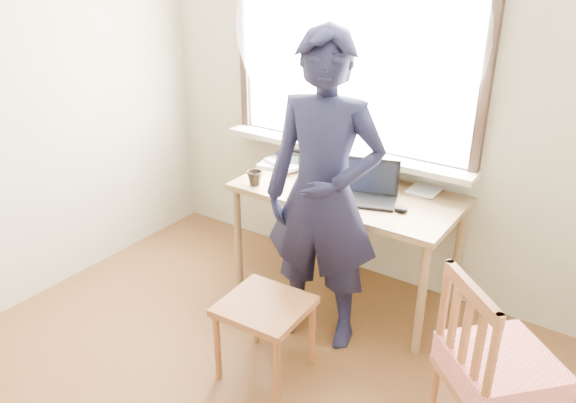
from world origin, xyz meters
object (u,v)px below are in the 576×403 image
Objects in this scene: desk at (347,202)px; mug_white at (348,174)px; side_chair at (496,371)px; work_chair at (265,314)px; mug_dark at (255,178)px; person at (324,196)px; laptop at (369,190)px.

mug_white is at bearing 118.07° from desk.
desk is 0.22m from mug_white.
side_chair is at bearing -34.81° from desk.
work_chair is at bearing -175.44° from side_chair.
desk is 1.47× the size of side_chair.
work_chair is 1.20m from side_chair.
mug_dark is 0.11× the size of side_chair.
person is at bearing 161.04° from side_chair.
laptop reaches higher than mug_dark.
laptop is at bearing 142.16° from side_chair.
laptop is 0.22× the size of person.
work_chair is 0.48× the size of side_chair.
mug_dark is at bearing 161.64° from side_chair.
mug_white reaches higher than desk.
work_chair is (0.03, -0.94, -0.31)m from desk.
laptop is 1.02m from work_chair.
work_chair is at bearing -109.95° from person.
person is (0.07, 0.48, 0.54)m from work_chair.
mug_white is at bearing 95.75° from work_chair.
mug_dark is 1.89m from side_chair.
laptop is 3.92× the size of mug_dark.
laptop is at bearing 17.62° from mug_dark.
laptop is 0.31m from mug_white.
desk is 0.62m from mug_dark.
laptop reaches higher than desk.
side_chair reaches higher than mug_white.
mug_dark is (-0.47, -0.41, -0.00)m from mug_white.
mug_dark is (-0.72, -0.23, -0.01)m from laptop.
desk is 0.22m from laptop.
laptop is at bearing -36.24° from mug_white.
work_chair is at bearing -88.20° from desk.
laptop is at bearing 67.73° from person.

